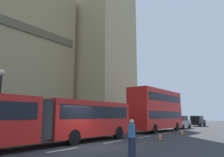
# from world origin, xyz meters

# --- Properties ---
(ground_plane) EXTENTS (160.00, 160.00, 0.00)m
(ground_plane) POSITION_xyz_m (0.00, 0.00, 0.00)
(ground_plane) COLOR #333335
(lane_centre_marking) EXTENTS (39.00, 0.16, 0.01)m
(lane_centre_marking) POSITION_xyz_m (2.76, 0.00, 0.00)
(lane_centre_marking) COLOR silver
(lane_centre_marking) RESTS_ON ground_plane
(articulated_bus) EXTENTS (16.64, 2.54, 2.90)m
(articulated_bus) POSITION_xyz_m (-2.29, 1.99, 1.75)
(articulated_bus) COLOR red
(articulated_bus) RESTS_ON ground_plane
(double_decker_bus) EXTENTS (9.92, 2.54, 4.90)m
(double_decker_bus) POSITION_xyz_m (14.34, 2.00, 2.71)
(double_decker_bus) COLOR red
(double_decker_bus) RESTS_ON ground_plane
(sedan_lead) EXTENTS (4.40, 1.86, 1.85)m
(sedan_lead) POSITION_xyz_m (22.35, 2.06, 0.91)
(sedan_lead) COLOR gray
(sedan_lead) RESTS_ON ground_plane
(sedan_trailing) EXTENTS (4.40, 1.86, 1.85)m
(sedan_trailing) POSITION_xyz_m (31.36, 2.14, 0.91)
(sedan_trailing) COLOR black
(sedan_trailing) RESTS_ON ground_plane
(traffic_cone_west) EXTENTS (0.36, 0.36, 0.58)m
(traffic_cone_west) POSITION_xyz_m (5.88, -2.19, 0.28)
(traffic_cone_west) COLOR black
(traffic_cone_west) RESTS_ON ground_plane
(traffic_cone_middle) EXTENTS (0.36, 0.36, 0.58)m
(traffic_cone_middle) POSITION_xyz_m (11.37, -1.98, 0.28)
(traffic_cone_middle) COLOR black
(traffic_cone_middle) RESTS_ON ground_plane
(pedestrian_near_cones) EXTENTS (0.46, 0.36, 1.69)m
(pedestrian_near_cones) POSITION_xyz_m (-1.24, -4.07, 0.91)
(pedestrian_near_cones) COLOR #262D4C
(pedestrian_near_cones) RESTS_ON ground_plane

